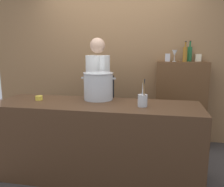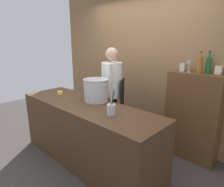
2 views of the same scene
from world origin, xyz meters
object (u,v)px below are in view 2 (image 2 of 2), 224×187
object	(u,v)px
utensil_crock	(111,109)
spice_tin_silver	(183,67)
wine_bottle_green	(208,65)
butter_jar	(60,93)
wine_bottle_amber	(200,65)
wine_glass_short	(189,64)
stockpot_large	(96,90)
chef	(112,90)
spice_tin_cream	(219,70)

from	to	relation	value
utensil_crock	spice_tin_silver	bearing A→B (deg)	76.70
wine_bottle_green	spice_tin_silver	distance (m)	0.34
wine_bottle_green	butter_jar	bearing A→B (deg)	-146.81
wine_bottle_amber	wine_glass_short	size ratio (longest dim) A/B	1.73
stockpot_large	wine_glass_short	size ratio (longest dim) A/B	2.45
utensil_crock	spice_tin_silver	size ratio (longest dim) A/B	2.52
stockpot_large	spice_tin_silver	bearing A→B (deg)	49.22
utensil_crock	chef	bearing A→B (deg)	132.84
wine_bottle_green	spice_tin_cream	bearing A→B (deg)	13.24
wine_bottle_green	chef	bearing A→B (deg)	-155.92
spice_tin_silver	utensil_crock	bearing A→B (deg)	-103.30
chef	spice_tin_cream	xyz separation A→B (m)	(1.43, 0.61, 0.41)
utensil_crock	wine_bottle_green	world-z (taller)	wine_bottle_green
butter_jar	spice_tin_cream	size ratio (longest dim) A/B	0.78
wine_glass_short	spice_tin_silver	size ratio (longest dim) A/B	1.47
utensil_crock	butter_jar	xyz separation A→B (m)	(-1.25, 0.08, -0.05)
chef	wine_bottle_green	bearing A→B (deg)	-96.72
wine_bottle_amber	stockpot_large	bearing A→B (deg)	-139.18
butter_jar	wine_bottle_amber	distance (m)	2.18
utensil_crock	wine_glass_short	xyz separation A→B (m)	(0.39, 1.21, 0.47)
butter_jar	wine_bottle_amber	xyz separation A→B (m)	(1.80, 1.13, 0.51)
wine_bottle_green	spice_tin_silver	size ratio (longest dim) A/B	2.63
wine_bottle_amber	spice_tin_cream	distance (m)	0.25
utensil_crock	spice_tin_silver	world-z (taller)	spice_tin_silver
butter_jar	wine_glass_short	distance (m)	2.06
utensil_crock	wine_bottle_amber	distance (m)	1.40
wine_bottle_green	spice_tin_silver	world-z (taller)	wine_bottle_green
stockpot_large	wine_bottle_amber	xyz separation A→B (m)	(1.10, 0.95, 0.37)
butter_jar	wine_bottle_amber	size ratio (longest dim) A/B	0.29
chef	stockpot_large	size ratio (longest dim) A/B	3.91
chef	stockpot_large	bearing A→B (deg)	163.58
butter_jar	spice_tin_cream	world-z (taller)	spice_tin_cream
chef	spice_tin_silver	xyz separation A→B (m)	(0.97, 0.51, 0.41)
wine_bottle_amber	spice_tin_cream	size ratio (longest dim) A/B	2.69
butter_jar	wine_bottle_amber	bearing A→B (deg)	32.09
chef	wine_bottle_green	distance (m)	1.49
wine_glass_short	wine_bottle_green	bearing A→B (deg)	21.56
butter_jar	wine_bottle_green	xyz separation A→B (m)	(1.87, 1.22, 0.51)
chef	utensil_crock	size ratio (longest dim) A/B	5.60
stockpot_large	wine_bottle_green	bearing A→B (deg)	41.71
wine_bottle_green	spice_tin_cream	xyz separation A→B (m)	(0.13, 0.03, -0.06)
chef	stockpot_large	world-z (taller)	chef
wine_bottle_amber	spice_tin_silver	size ratio (longest dim) A/B	2.54
utensil_crock	wine_glass_short	distance (m)	1.36
wine_glass_short	butter_jar	bearing A→B (deg)	-145.39
butter_jar	wine_glass_short	size ratio (longest dim) A/B	0.50
butter_jar	wine_bottle_amber	world-z (taller)	wine_bottle_amber
wine_bottle_green	stockpot_large	bearing A→B (deg)	-138.29
spice_tin_cream	spice_tin_silver	bearing A→B (deg)	-168.15
chef	butter_jar	world-z (taller)	chef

